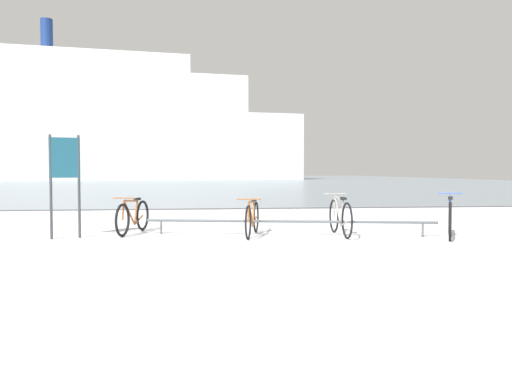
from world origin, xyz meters
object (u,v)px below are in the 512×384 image
bicycle_2 (340,217)px  info_sign (65,168)px  bicycle_1 (252,218)px  ferry_ship (107,128)px  bicycle_3 (450,218)px  bicycle_0 (133,217)px

bicycle_2 → info_sign: 5.32m
bicycle_1 → ferry_ship: ferry_ship is taller
bicycle_3 → bicycle_2: bearing=165.2°
bicycle_1 → bicycle_2: 1.72m
info_sign → bicycle_1: bearing=-0.0°
bicycle_0 → ferry_ship: size_ratio=0.03×
bicycle_0 → bicycle_1: same height
bicycle_3 → info_sign: info_sign is taller
bicycle_2 → bicycle_3: bicycle_3 is taller
bicycle_1 → info_sign: 3.65m
bicycle_2 → bicycle_3: bearing=-14.8°
bicycle_3 → ferry_ship: ferry_ship is taller
info_sign → bicycle_2: bearing=-1.7°
info_sign → bicycle_0: bearing=28.6°
bicycle_2 → ferry_ship: (-15.27, 62.48, 6.83)m
ferry_ship → bicycle_0: bearing=-79.7°
bicycle_0 → bicycle_2: 4.15m
bicycle_0 → bicycle_3: size_ratio=1.07×
bicycle_1 → info_sign: bearing=180.0°
bicycle_0 → bicycle_1: 2.45m
bicycle_0 → ferry_ship: 63.07m
bicycle_1 → ferry_ship: (-13.55, 62.33, 6.85)m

